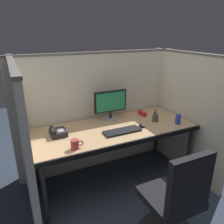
% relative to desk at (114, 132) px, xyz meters
% --- Properties ---
extents(ground_plane, '(8.00, 8.00, 0.00)m').
position_rel_desk_xyz_m(ground_plane, '(0.00, -0.29, -0.69)').
color(ground_plane, '#2D3847').
extents(cubicle_partition_rear, '(2.21, 0.06, 1.57)m').
position_rel_desk_xyz_m(cubicle_partition_rear, '(0.00, 0.46, 0.10)').
color(cubicle_partition_rear, beige).
rests_on(cubicle_partition_rear, ground).
extents(cubicle_partition_left, '(0.06, 1.41, 1.57)m').
position_rel_desk_xyz_m(cubicle_partition_left, '(-0.99, -0.09, 0.10)').
color(cubicle_partition_left, beige).
rests_on(cubicle_partition_left, ground).
extents(cubicle_partition_right, '(0.06, 1.41, 1.57)m').
position_rel_desk_xyz_m(cubicle_partition_right, '(0.99, -0.09, 0.10)').
color(cubicle_partition_right, beige).
rests_on(cubicle_partition_right, ground).
extents(desk, '(1.90, 0.80, 0.74)m').
position_rel_desk_xyz_m(desk, '(0.00, 0.00, 0.00)').
color(desk, tan).
rests_on(desk, ground).
extents(office_chair, '(0.52, 0.52, 0.97)m').
position_rel_desk_xyz_m(office_chair, '(0.07, -1.00, -0.33)').
color(office_chair, black).
rests_on(office_chair, ground).
extents(monitor_center, '(0.43, 0.17, 0.37)m').
position_rel_desk_xyz_m(monitor_center, '(0.08, 0.27, 0.27)').
color(monitor_center, gray).
rests_on(monitor_center, desk).
extents(keyboard_main, '(0.43, 0.15, 0.02)m').
position_rel_desk_xyz_m(keyboard_main, '(0.03, -0.13, 0.06)').
color(keyboard_main, black).
rests_on(keyboard_main, desk).
extents(computer_mouse, '(0.06, 0.10, 0.04)m').
position_rel_desk_xyz_m(computer_mouse, '(0.31, -0.10, 0.07)').
color(computer_mouse, black).
rests_on(computer_mouse, desk).
extents(soda_can, '(0.07, 0.07, 0.12)m').
position_rel_desk_xyz_m(soda_can, '(0.75, -0.22, 0.11)').
color(soda_can, '#263FB2').
rests_on(soda_can, desk).
extents(pen_cup, '(0.08, 0.08, 0.16)m').
position_rel_desk_xyz_m(pen_cup, '(0.55, -0.04, 0.10)').
color(pen_cup, '#4C4742').
rests_on(pen_cup, desk).
extents(coffee_mug, '(0.13, 0.08, 0.09)m').
position_rel_desk_xyz_m(coffee_mug, '(-0.55, -0.27, 0.10)').
color(coffee_mug, '#993333').
rests_on(coffee_mug, desk).
extents(desk_phone, '(0.17, 0.19, 0.09)m').
position_rel_desk_xyz_m(desk_phone, '(-0.64, 0.10, 0.08)').
color(desk_phone, black).
rests_on(desk_phone, desk).
extents(red_stapler, '(0.04, 0.15, 0.06)m').
position_rel_desk_xyz_m(red_stapler, '(0.52, 0.22, 0.08)').
color(red_stapler, red).
rests_on(red_stapler, desk).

